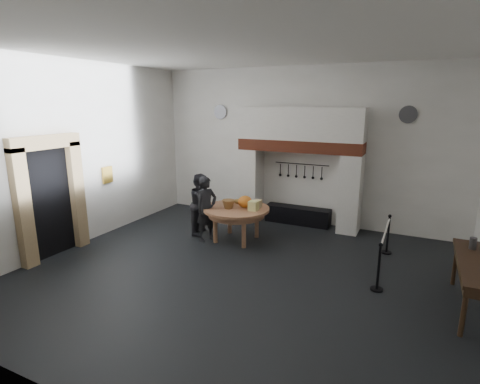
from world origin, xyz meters
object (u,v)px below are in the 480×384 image
at_px(visitor_far, 201,204).
at_px(barrier_post_far, 388,235).
at_px(iron_range, 298,215).
at_px(side_table, 476,263).
at_px(barrier_post_near, 379,268).
at_px(visitor_near, 207,209).
at_px(work_table, 236,209).

distance_m(visitor_far, barrier_post_far, 4.76).
xyz_separation_m(iron_range, barrier_post_far, (2.58, -1.24, 0.20)).
xyz_separation_m(visitor_far, side_table, (6.21, -1.32, 0.04)).
height_order(iron_range, barrier_post_near, barrier_post_near).
height_order(visitor_near, barrier_post_near, visitor_near).
bearing_deg(barrier_post_near, side_table, -1.40).
relative_size(visitor_far, barrier_post_far, 1.84).
height_order(visitor_far, barrier_post_near, visitor_far).
bearing_deg(work_table, visitor_far, 177.46).
relative_size(visitor_near, side_table, 0.77).
height_order(visitor_near, visitor_far, visitor_near).
relative_size(work_table, barrier_post_far, 1.89).
distance_m(iron_range, barrier_post_far, 2.87).
relative_size(visitor_near, visitor_far, 1.02).
bearing_deg(visitor_far, work_table, -106.93).
distance_m(visitor_near, barrier_post_far, 4.45).
distance_m(work_table, visitor_far, 1.08).
xyz_separation_m(side_table, barrier_post_near, (-1.52, 0.04, -0.42)).
relative_size(work_table, barrier_post_near, 1.89).
xyz_separation_m(iron_range, barrier_post_near, (2.58, -3.24, 0.20)).
relative_size(visitor_far, side_table, 0.75).
bearing_deg(barrier_post_far, side_table, -53.33).
relative_size(side_table, barrier_post_near, 2.44).
xyz_separation_m(visitor_near, barrier_post_far, (4.29, 1.12, -0.40)).
relative_size(iron_range, barrier_post_near, 2.11).
distance_m(iron_range, barrier_post_near, 4.15).
relative_size(work_table, side_table, 0.77).
bearing_deg(visitor_far, side_table, -116.38).
height_order(iron_range, work_table, work_table).
bearing_deg(visitor_near, side_table, -76.81).
xyz_separation_m(visitor_near, side_table, (5.81, -0.92, 0.02)).
relative_size(iron_range, side_table, 0.86).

